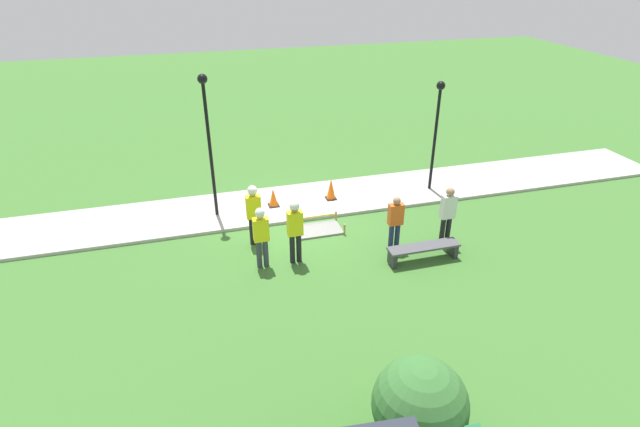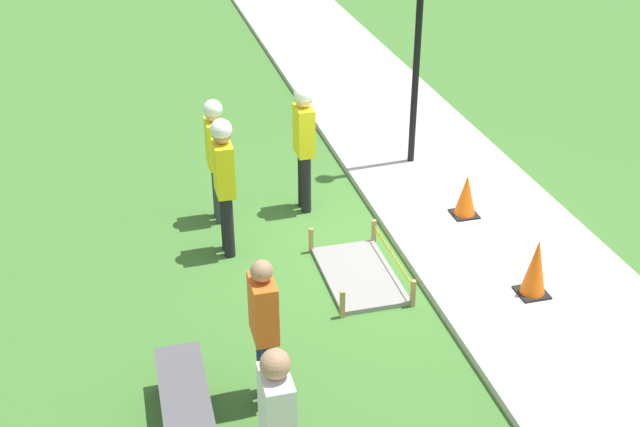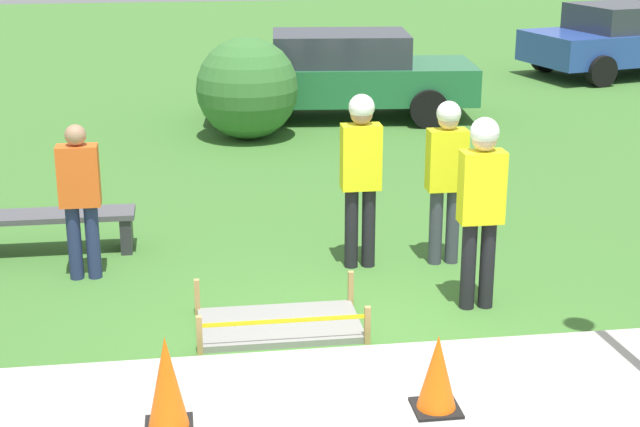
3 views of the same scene
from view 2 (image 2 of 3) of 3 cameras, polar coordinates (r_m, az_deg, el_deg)
ground_plane at (r=10.45m, az=5.19°, el=-2.15°), size 60.00×60.00×0.00m
sidewalk at (r=10.89m, az=11.55°, el=-1.01°), size 28.00×2.55×0.10m
wet_concrete_patch at (r=9.73m, az=2.80°, el=-4.38°), size 1.48×0.89×0.34m
traffic_cone_near_patch at (r=9.41m, az=15.08°, el=-3.75°), size 0.34×0.34×0.71m
traffic_cone_far_patch at (r=10.92m, az=10.34°, el=1.25°), size 0.34×0.34×0.59m
park_bench at (r=7.40m, az=-9.32°, el=-14.54°), size 1.98×0.44×0.46m
worker_supervisor at (r=10.77m, az=-1.15°, el=5.49°), size 0.40×0.26×1.82m
worker_assistant at (r=10.61m, az=-7.43°, el=4.46°), size 0.40×0.25×1.73m
worker_trainee at (r=9.78m, az=-6.84°, el=2.73°), size 0.40×0.26×1.82m
bystander_in_orange_shirt at (r=7.50m, az=-4.01°, el=-7.90°), size 0.40×0.22×1.59m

